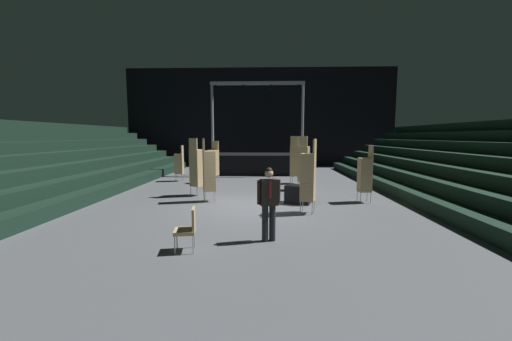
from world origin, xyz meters
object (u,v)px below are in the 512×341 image
Objects in this scene: stage_riser at (258,162)px; chair_stack_front_right at (209,170)px; chair_stack_mid_right at (197,167)px; chair_stack_rear_left at (213,162)px; chair_stack_rear_centre at (308,176)px; loose_chair_near_man at (188,227)px; equipment_road_case at (298,194)px; chair_stack_mid_centre at (365,174)px; chair_stack_mid_left at (295,160)px; man_with_tie at (269,200)px; chair_stack_front_left at (304,163)px; chair_stack_rear_right at (179,163)px.

chair_stack_front_right is (-1.58, -9.22, 0.49)m from stage_riser.
chair_stack_rear_left is at bearing 115.19° from chair_stack_mid_right.
stage_riser reaches higher than chair_stack_rear_left.
chair_stack_mid_right is (-0.73, 1.14, 0.00)m from chair_stack_front_right.
chair_stack_rear_centre reaches higher than chair_stack_rear_left.
chair_stack_mid_right is 6.31m from loose_chair_near_man.
chair_stack_mid_right is at bearing 161.67° from equipment_road_case.
chair_stack_rear_left is at bearing 53.90° from chair_stack_mid_centre.
stage_riser is 5.17m from chair_stack_mid_left.
chair_stack_rear_left is (-0.63, 4.58, -0.08)m from chair_stack_front_right.
chair_stack_rear_centre is 1.68m from equipment_road_case.
stage_riser is 2.55× the size of chair_stack_front_right.
chair_stack_rear_left is (-4.29, 0.06, -0.13)m from chair_stack_mid_left.
chair_stack_mid_left is 4.82m from equipment_road_case.
chair_stack_rear_centre reaches higher than loose_chair_near_man.
man_with_tie reaches higher than equipment_road_case.
chair_stack_front_right is 3.87m from chair_stack_rear_centre.
loose_chair_near_man is at bearing -11.92° from chair_stack_front_right.
loose_chair_near_man is (-3.39, -7.68, -0.70)m from chair_stack_front_left.
stage_riser is 2.75× the size of chair_stack_rear_left.
chair_stack_mid_left is 2.75× the size of equipment_road_case.
man_with_tie is 0.74× the size of chair_stack_front_right.
chair_stack_mid_right is 2.66× the size of equipment_road_case.
chair_stack_rear_centre reaches higher than man_with_tie.
chair_stack_front_left reaches higher than chair_stack_rear_left.
chair_stack_mid_left is 1.16× the size of chair_stack_mid_centre.
chair_stack_rear_centre is at bearing -79.98° from stage_riser.
chair_stack_mid_right is at bearing -164.68° from chair_stack_front_right.
equipment_road_case is at bearing -121.67° from man_with_tie.
chair_stack_mid_centre reaches higher than loose_chair_near_man.
man_with_tie is at bearing -76.77° from chair_stack_mid_left.
man_with_tie is at bearing -87.26° from stage_riser.
chair_stack_mid_right reaches higher than man_with_tie.
chair_stack_rear_left reaches higher than chair_stack_mid_centre.
loose_chair_near_man reaches higher than equipment_road_case.
chair_stack_mid_right is at bearing -156.78° from chair_stack_rear_right.
chair_stack_front_right reaches higher than chair_stack_rear_right.
chair_stack_front_right reaches higher than chair_stack_rear_left.
stage_riser reaches higher than chair_stack_rear_right.
chair_stack_mid_right is at bearing 79.47° from chair_stack_mid_centre.
chair_stack_front_left is 7.00m from chair_stack_rear_right.
man_with_tie is at bearing 139.34° from chair_stack_mid_centre.
chair_stack_front_right reaches higher than equipment_road_case.
chair_stack_rear_left is at bearing 177.99° from chair_stack_front_left.
chair_stack_front_left is 1.00× the size of chair_stack_mid_left.
chair_stack_mid_left is 1.11× the size of chair_stack_rear_left.
chair_stack_mid_centre is 7.40m from loose_chair_near_man.
chair_stack_rear_centre is at bearing -69.05° from chair_stack_mid_left.
stage_riser is 6.77× the size of equipment_road_case.
loose_chair_near_man is at bearing -120.64° from equipment_road_case.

